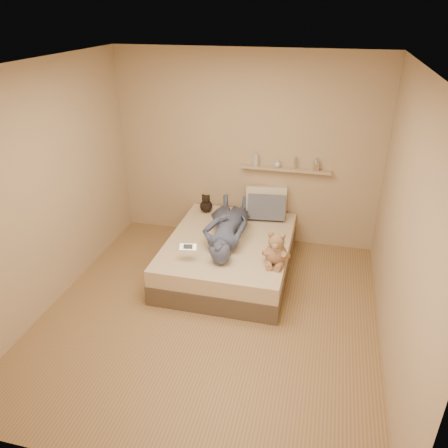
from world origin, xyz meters
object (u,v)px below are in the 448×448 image
(bed, at_px, (229,255))
(teddy_bear, at_px, (276,251))
(person, at_px, (227,225))
(dark_plush, at_px, (206,204))
(pillow_grey, at_px, (266,207))
(wall_shelf, at_px, (285,169))
(game_console, at_px, (188,247))
(pillow_cream, at_px, (266,201))

(bed, bearing_deg, teddy_bear, -34.60)
(person, bearing_deg, dark_plush, -60.09)
(teddy_bear, height_order, pillow_grey, teddy_bear)
(bed, relative_size, wall_shelf, 1.58)
(teddy_bear, relative_size, pillow_grey, 0.82)
(pillow_grey, bearing_deg, game_console, -118.34)
(game_console, distance_m, pillow_cream, 1.57)
(person, xyz_separation_m, wall_shelf, (0.59, 0.86, 0.48))
(pillow_cream, xyz_separation_m, person, (-0.36, -0.78, -0.03))
(game_console, distance_m, teddy_bear, 0.98)
(person, relative_size, wall_shelf, 1.21)
(dark_plush, xyz_separation_m, wall_shelf, (1.05, 0.21, 0.53))
(teddy_bear, bearing_deg, wall_shelf, 93.43)
(person, bearing_deg, teddy_bear, 139.22)
(wall_shelf, bearing_deg, bed, -121.18)
(pillow_grey, bearing_deg, person, -121.40)
(dark_plush, relative_size, wall_shelf, 0.23)
(bed, distance_m, pillow_grey, 0.87)
(bed, distance_m, game_console, 0.79)
(teddy_bear, height_order, dark_plush, teddy_bear)
(dark_plush, xyz_separation_m, person, (0.46, -0.65, 0.06))
(dark_plush, xyz_separation_m, pillow_cream, (0.82, 0.13, 0.08))
(dark_plush, bearing_deg, person, -54.97)
(pillow_grey, distance_m, wall_shelf, 0.56)
(pillow_cream, height_order, person, pillow_cream)
(pillow_grey, bearing_deg, dark_plush, 179.58)
(game_console, bearing_deg, teddy_bear, 9.20)
(pillow_cream, bearing_deg, game_console, -114.99)
(bed, height_order, wall_shelf, wall_shelf)
(pillow_grey, bearing_deg, teddy_bear, -76.06)
(game_console, distance_m, dark_plush, 1.30)
(pillow_cream, bearing_deg, dark_plush, -170.72)
(game_console, height_order, pillow_cream, pillow_cream)
(teddy_bear, xyz_separation_m, dark_plush, (-1.13, 1.13, -0.05))
(teddy_bear, height_order, person, teddy_bear)
(wall_shelf, bearing_deg, teddy_bear, -86.57)
(teddy_bear, bearing_deg, dark_plush, 134.89)
(pillow_grey, bearing_deg, wall_shelf, 47.79)
(dark_plush, height_order, person, person)
(game_console, bearing_deg, pillow_cream, 65.01)
(teddy_bear, bearing_deg, person, 144.35)
(bed, relative_size, pillow_grey, 3.80)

